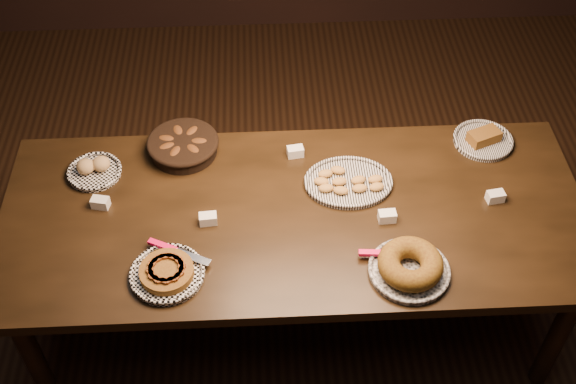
{
  "coord_description": "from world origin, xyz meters",
  "views": [
    {
      "loc": [
        -0.13,
        -1.95,
        2.94
      ],
      "look_at": [
        -0.02,
        0.05,
        0.82
      ],
      "focal_mm": 45.0,
      "sensor_mm": 36.0,
      "label": 1
    }
  ],
  "objects_px": {
    "buffet_table": "(294,224)",
    "apple_tart_plate": "(167,272)",
    "madeleine_platter": "(348,182)",
    "bundt_cake_plate": "(410,266)"
  },
  "relations": [
    {
      "from": "apple_tart_plate",
      "to": "madeleine_platter",
      "type": "relative_size",
      "value": 0.84
    },
    {
      "from": "madeleine_platter",
      "to": "buffet_table",
      "type": "bearing_deg",
      "value": -123.97
    },
    {
      "from": "buffet_table",
      "to": "apple_tart_plate",
      "type": "height_order",
      "value": "apple_tart_plate"
    },
    {
      "from": "bundt_cake_plate",
      "to": "apple_tart_plate",
      "type": "bearing_deg",
      "value": 170.01
    },
    {
      "from": "madeleine_platter",
      "to": "bundt_cake_plate",
      "type": "bearing_deg",
      "value": -44.97
    },
    {
      "from": "apple_tart_plate",
      "to": "buffet_table",
      "type": "bearing_deg",
      "value": 24.94
    },
    {
      "from": "madeleine_platter",
      "to": "bundt_cake_plate",
      "type": "distance_m",
      "value": 0.51
    },
    {
      "from": "buffet_table",
      "to": "madeleine_platter",
      "type": "bearing_deg",
      "value": 31.95
    },
    {
      "from": "buffet_table",
      "to": "apple_tart_plate",
      "type": "bearing_deg",
      "value": -149.2
    },
    {
      "from": "apple_tart_plate",
      "to": "bundt_cake_plate",
      "type": "height_order",
      "value": "bundt_cake_plate"
    }
  ]
}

